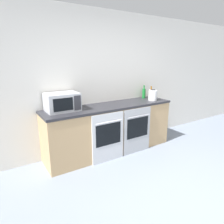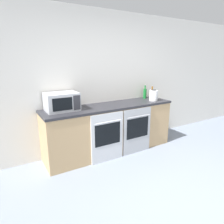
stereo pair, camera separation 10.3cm
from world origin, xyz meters
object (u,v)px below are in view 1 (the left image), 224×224
at_px(bottle_green, 144,93).
at_px(oven_left, 108,137).
at_px(oven_right, 137,130).
at_px(microwave, 62,102).
at_px(bottle_amber, 151,94).
at_px(kettle, 153,95).

bearing_deg(bottle_green, oven_left, -157.67).
xyz_separation_m(oven_right, microwave, (-1.27, 0.39, 0.62)).
xyz_separation_m(bottle_amber, kettle, (-0.12, -0.18, 0.01)).
distance_m(oven_left, kettle, 1.35).
bearing_deg(oven_left, microwave, 147.97).
relative_size(oven_right, microwave, 1.66).
relative_size(oven_left, oven_right, 1.00).
distance_m(oven_right, bottle_amber, 0.97).
xyz_separation_m(oven_right, bottle_green, (0.57, 0.50, 0.58)).
relative_size(microwave, bottle_amber, 2.00).
distance_m(oven_right, bottle_green, 0.95).
bearing_deg(microwave, oven_left, -32.03).
relative_size(oven_right, bottle_green, 3.13).
bearing_deg(kettle, bottle_green, 87.21).
distance_m(bottle_amber, bottle_green, 0.15).
xyz_separation_m(oven_left, microwave, (-0.63, 0.39, 0.62)).
bearing_deg(oven_left, bottle_green, 22.33).
xyz_separation_m(microwave, bottle_amber, (1.94, -0.01, -0.04)).
height_order(microwave, kettle, microwave).
height_order(oven_left, oven_right, same).
bearing_deg(oven_right, bottle_green, 40.97).
relative_size(oven_right, bottle_amber, 3.33).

